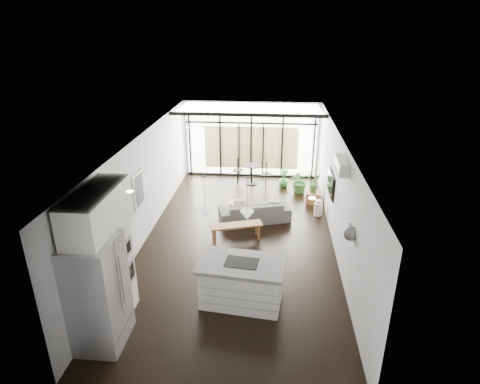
% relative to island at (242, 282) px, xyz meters
% --- Properties ---
extents(floor, '(5.00, 10.00, 0.00)m').
position_rel_island_xyz_m(floor, '(-0.30, 2.63, -0.47)').
color(floor, black).
rests_on(floor, ground).
extents(ceiling, '(5.00, 10.00, 0.00)m').
position_rel_island_xyz_m(ceiling, '(-0.30, 2.63, 2.33)').
color(ceiling, white).
rests_on(ceiling, ground).
extents(wall_left, '(0.02, 10.00, 2.80)m').
position_rel_island_xyz_m(wall_left, '(-2.80, 2.63, 0.93)').
color(wall_left, silver).
rests_on(wall_left, ground).
extents(wall_right, '(0.02, 10.00, 2.80)m').
position_rel_island_xyz_m(wall_right, '(2.20, 2.63, 0.93)').
color(wall_right, silver).
rests_on(wall_right, ground).
extents(wall_back, '(5.00, 0.02, 2.80)m').
position_rel_island_xyz_m(wall_back, '(-0.30, 7.63, 0.93)').
color(wall_back, silver).
rests_on(wall_back, ground).
extents(wall_front, '(5.00, 0.02, 2.80)m').
position_rel_island_xyz_m(wall_front, '(-0.30, -2.37, 0.93)').
color(wall_front, silver).
rests_on(wall_front, ground).
extents(glazing, '(5.00, 0.20, 2.80)m').
position_rel_island_xyz_m(glazing, '(-0.30, 7.51, 0.93)').
color(glazing, black).
rests_on(glazing, ground).
extents(skylight, '(4.70, 1.90, 0.06)m').
position_rel_island_xyz_m(skylight, '(-0.30, 6.63, 2.30)').
color(skylight, white).
rests_on(skylight, ceiling).
extents(neighbour_building, '(3.50, 0.02, 1.60)m').
position_rel_island_xyz_m(neighbour_building, '(-0.30, 7.58, 0.63)').
color(neighbour_building, beige).
rests_on(neighbour_building, ground).
extents(island, '(1.84, 1.22, 0.95)m').
position_rel_island_xyz_m(island, '(0.00, 0.00, 0.00)').
color(island, white).
rests_on(island, floor).
extents(cooktop, '(0.71, 0.52, 0.01)m').
position_rel_island_xyz_m(cooktop, '(0.00, 0.00, 0.48)').
color(cooktop, black).
rests_on(cooktop, island).
extents(fridge, '(0.80, 1.00, 2.07)m').
position_rel_island_xyz_m(fridge, '(-2.40, -1.32, 0.56)').
color(fridge, '#9A9A9F').
rests_on(fridge, floor).
extents(appliance_column, '(0.69, 0.72, 2.67)m').
position_rel_island_xyz_m(appliance_column, '(-2.50, -0.52, 0.86)').
color(appliance_column, white).
rests_on(appliance_column, floor).
extents(upper_cabinets, '(0.62, 1.75, 0.86)m').
position_rel_island_xyz_m(upper_cabinets, '(-2.42, -0.87, 1.88)').
color(upper_cabinets, white).
rests_on(upper_cabinets, wall_left).
extents(pendant_left, '(0.26, 0.26, 0.18)m').
position_rel_island_xyz_m(pendant_left, '(-0.70, -0.02, 1.55)').
color(pendant_left, white).
rests_on(pendant_left, ceiling).
extents(pendant_right, '(0.26, 0.26, 0.18)m').
position_rel_island_xyz_m(pendant_right, '(0.10, -0.02, 1.55)').
color(pendant_right, white).
rests_on(pendant_right, ceiling).
extents(sofa, '(2.14, 1.13, 0.80)m').
position_rel_island_xyz_m(sofa, '(0.06, 3.78, -0.07)').
color(sofa, '#4F4F51').
rests_on(sofa, floor).
extents(console_bench, '(1.44, 0.75, 0.45)m').
position_rel_island_xyz_m(console_bench, '(-0.37, 2.60, -0.25)').
color(console_bench, brown).
rests_on(console_bench, floor).
extents(pouf, '(0.51, 0.51, 0.37)m').
position_rel_island_xyz_m(pouf, '(-0.53, 4.21, -0.29)').
color(pouf, '#C4B1A3').
rests_on(pouf, floor).
extents(crate, '(0.53, 0.53, 0.36)m').
position_rel_island_xyz_m(crate, '(1.89, 5.23, -0.29)').
color(crate, brown).
rests_on(crate, floor).
extents(plant_tall, '(0.99, 1.04, 0.65)m').
position_rel_island_xyz_m(plant_tall, '(1.49, 6.07, -0.15)').
color(plant_tall, '#386B2D').
rests_on(plant_tall, floor).
extents(plant_med, '(0.70, 0.76, 0.37)m').
position_rel_island_xyz_m(plant_med, '(0.93, 6.49, -0.29)').
color(plant_med, '#386B2D').
rests_on(plant_med, floor).
extents(plant_crate, '(0.51, 0.71, 0.28)m').
position_rel_island_xyz_m(plant_crate, '(1.89, 5.23, 0.03)').
color(plant_crate, '#386B2D').
rests_on(plant_crate, crate).
extents(milk_can, '(0.27, 0.27, 0.49)m').
position_rel_island_xyz_m(milk_can, '(1.95, 4.30, -0.23)').
color(milk_can, '#F0E0CF').
rests_on(milk_can, floor).
extents(bistro_set, '(1.50, 0.97, 0.67)m').
position_rel_island_xyz_m(bistro_set, '(-0.21, 6.70, -0.14)').
color(bistro_set, black).
rests_on(bistro_set, floor).
extents(tv, '(0.05, 1.10, 0.65)m').
position_rel_island_xyz_m(tv, '(2.16, 3.63, 0.83)').
color(tv, black).
rests_on(tv, wall_right).
extents(ac_unit, '(0.22, 0.90, 0.30)m').
position_rel_island_xyz_m(ac_unit, '(2.08, 1.83, 1.98)').
color(ac_unit, white).
rests_on(ac_unit, wall_right).
extents(framed_art, '(0.04, 0.70, 0.90)m').
position_rel_island_xyz_m(framed_art, '(-2.77, 2.13, 1.08)').
color(framed_art, black).
rests_on(framed_art, wall_left).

